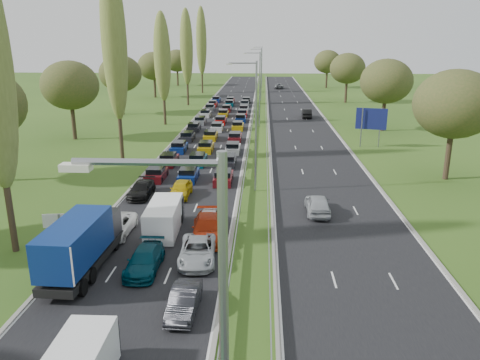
# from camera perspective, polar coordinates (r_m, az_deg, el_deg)

# --- Properties ---
(ground) EXTENTS (260.00, 260.00, 0.00)m
(ground) POSITION_cam_1_polar(r_m,az_deg,el_deg) (80.41, 2.37, 6.81)
(ground) COLOR #305119
(ground) RESTS_ON ground
(near_carriageway) EXTENTS (10.50, 215.00, 0.04)m
(near_carriageway) POSITION_cam_1_polar(r_m,az_deg,el_deg) (83.20, -2.30, 7.15)
(near_carriageway) COLOR black
(near_carriageway) RESTS_ON ground
(far_carriageway) EXTENTS (10.50, 215.00, 0.04)m
(far_carriageway) POSITION_cam_1_polar(r_m,az_deg,el_deg) (83.10, 7.08, 7.02)
(far_carriageway) COLOR black
(far_carriageway) RESTS_ON ground
(central_reservation) EXTENTS (2.36, 215.00, 0.32)m
(central_reservation) POSITION_cam_1_polar(r_m,az_deg,el_deg) (82.79, 2.39, 7.48)
(central_reservation) COLOR gray
(central_reservation) RESTS_ON ground
(lamp_columns) EXTENTS (0.18, 140.18, 12.00)m
(lamp_columns) POSITION_cam_1_polar(r_m,az_deg,el_deg) (77.62, 2.41, 10.93)
(lamp_columns) COLOR gray
(lamp_columns) RESTS_ON ground
(poplar_row) EXTENTS (2.80, 127.80, 22.44)m
(poplar_row) POSITION_cam_1_polar(r_m,az_deg,el_deg) (69.44, -11.42, 15.24)
(poplar_row) COLOR #2D2116
(poplar_row) RESTS_ON ground
(woodland_left) EXTENTS (8.00, 166.00, 11.10)m
(woodland_left) POSITION_cam_1_polar(r_m,az_deg,el_deg) (67.82, -21.12, 10.46)
(woodland_left) COLOR #2D2116
(woodland_left) RESTS_ON ground
(woodland_right) EXTENTS (8.00, 153.00, 11.10)m
(woodland_right) POSITION_cam_1_polar(r_m,az_deg,el_deg) (68.81, 19.09, 10.73)
(woodland_right) COLOR #2D2116
(woodland_right) RESTS_ON ground
(traffic_queue_fill) EXTENTS (8.93, 67.99, 0.80)m
(traffic_queue_fill) POSITION_cam_1_polar(r_m,az_deg,el_deg) (77.82, -2.65, 6.81)
(traffic_queue_fill) COLOR #590F14
(traffic_queue_fill) RESTS_ON ground
(near_car_2) EXTENTS (2.37, 4.99, 1.37)m
(near_car_2) POSITION_cam_1_polar(r_m,az_deg,el_deg) (35.44, -15.02, -5.46)
(near_car_2) COLOR white
(near_car_2) RESTS_ON near_carriageway
(near_car_3) EXTENTS (1.91, 4.59, 1.33)m
(near_car_3) POSITION_cam_1_polar(r_m,az_deg,el_deg) (43.55, -11.92, -1.11)
(near_car_3) COLOR black
(near_car_3) RESTS_ON near_carriageway
(near_car_7) EXTENTS (1.90, 4.66, 1.35)m
(near_car_7) POSITION_cam_1_polar(r_m,az_deg,el_deg) (29.83, -11.56, -9.55)
(near_car_7) COLOR #043848
(near_car_7) RESTS_ON near_carriageway
(near_car_8) EXTENTS (1.82, 4.27, 1.44)m
(near_car_8) POSITION_cam_1_polar(r_m,az_deg,el_deg) (42.85, -7.24, -1.10)
(near_car_8) COLOR gold
(near_car_8) RESTS_ON near_carriageway
(near_car_9) EXTENTS (1.49, 3.99, 1.30)m
(near_car_9) POSITION_cam_1_polar(r_m,az_deg,el_deg) (25.32, -6.82, -14.43)
(near_car_9) COLOR black
(near_car_9) RESTS_ON near_carriageway
(near_car_10) EXTENTS (2.61, 5.10, 1.38)m
(near_car_10) POSITION_cam_1_polar(r_m,az_deg,el_deg) (30.54, -5.19, -8.59)
(near_car_10) COLOR #9EA3A8
(near_car_10) RESTS_ON near_carriageway
(near_car_11) EXTENTS (2.57, 5.56, 1.57)m
(near_car_11) POSITION_cam_1_polar(r_m,az_deg,el_deg) (33.74, -3.95, -5.85)
(near_car_11) COLOR #A6260A
(near_car_11) RESTS_ON near_carriageway
(near_car_12) EXTENTS (1.86, 4.15, 1.39)m
(near_car_12) POSITION_cam_1_polar(r_m,az_deg,el_deg) (35.49, -3.92, -4.86)
(near_car_12) COLOR white
(near_car_12) RESTS_ON near_carriageway
(far_car_0) EXTENTS (1.90, 4.68, 1.59)m
(far_car_0) POSITION_cam_1_polar(r_m,az_deg,el_deg) (38.94, 9.44, -2.91)
(far_car_0) COLOR #A1A5AB
(far_car_0) RESTS_ON far_carriageway
(far_car_1) EXTENTS (1.86, 4.91, 1.60)m
(far_car_1) POSITION_cam_1_polar(r_m,az_deg,el_deg) (87.93, 8.13, 8.05)
(far_car_1) COLOR black
(far_car_1) RESTS_ON far_carriageway
(far_car_2) EXTENTS (2.77, 5.68, 1.55)m
(far_car_2) POSITION_cam_1_polar(r_m,az_deg,el_deg) (142.07, 4.78, 11.37)
(far_car_2) COLOR slate
(far_car_2) RESTS_ON far_carriageway
(blue_lorry) EXTENTS (2.33, 8.37, 3.54)m
(blue_lorry) POSITION_cam_1_polar(r_m,az_deg,el_deg) (30.27, -18.69, -7.32)
(blue_lorry) COLOR black
(blue_lorry) RESTS_ON near_carriageway
(white_van_rear) EXTENTS (2.16, 5.51, 2.22)m
(white_van_rear) POSITION_cam_1_polar(r_m,az_deg,el_deg) (35.28, -9.18, -4.44)
(white_van_rear) COLOR white
(white_van_rear) RESTS_ON near_carriageway
(info_sign) EXTENTS (1.50, 0.31, 2.10)m
(info_sign) POSITION_cam_1_polar(r_m,az_deg,el_deg) (35.38, -21.72, -4.99)
(info_sign) COLOR gray
(info_sign) RESTS_ON ground
(direction_sign) EXTENTS (3.90, 1.08, 5.20)m
(direction_sign) POSITION_cam_1_polar(r_m,az_deg,el_deg) (64.49, 15.71, 6.99)
(direction_sign) COLOR gray
(direction_sign) RESTS_ON ground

